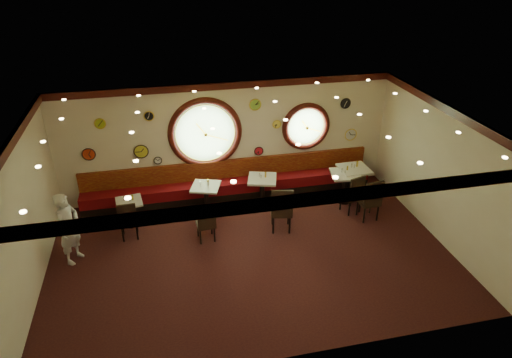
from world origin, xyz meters
The scene contains 55 objects.
floor centered at (0.00, 0.00, 0.00)m, with size 9.00×6.00×0.00m, color black.
ceiling centered at (0.00, 0.00, 3.20)m, with size 9.00×6.00×0.02m, color gold.
wall_back centered at (0.00, 3.00, 1.60)m, with size 9.00×0.02×3.20m, color beige.
wall_front centered at (0.00, -3.00, 1.60)m, with size 9.00×0.02×3.20m, color beige.
wall_left centered at (-4.50, 0.00, 1.60)m, with size 0.02×6.00×3.20m, color beige.
wall_right centered at (4.50, 0.00, 1.60)m, with size 0.02×6.00×3.20m, color beige.
molding_back centered at (0.00, 2.95, 3.11)m, with size 9.00×0.10×0.18m, color #370E0A.
molding_front centered at (0.00, -2.95, 3.11)m, with size 9.00×0.10×0.18m, color #370E0A.
molding_left centered at (-4.45, 0.00, 3.11)m, with size 0.10×6.00×0.18m, color #370E0A.
molding_right centered at (4.45, 0.00, 3.11)m, with size 0.10×6.00×0.18m, color #370E0A.
banquette_base centered at (0.00, 2.72, 0.10)m, with size 8.00×0.55×0.20m, color black.
banquette_seat centered at (0.00, 2.72, 0.35)m, with size 8.00×0.55×0.30m, color #57070D.
banquette_back centered at (0.00, 2.94, 0.75)m, with size 8.00×0.10×0.55m, color #5B0709.
porthole_left_glass centered at (-0.60, 3.00, 1.85)m, with size 1.66×1.66×0.02m, color #88BE72.
porthole_left_frame centered at (-0.60, 2.98, 1.85)m, with size 1.98×1.98×0.18m, color #370E0A.
porthole_left_ring centered at (-0.60, 2.95, 1.85)m, with size 1.61×1.61×0.03m, color yellow.
porthole_right_glass centered at (2.20, 3.00, 1.80)m, with size 1.10×1.10×0.02m, color #88BE72.
porthole_right_frame centered at (2.20, 2.98, 1.80)m, with size 1.38×1.38×0.18m, color #370E0A.
porthole_right_ring centered at (2.20, 2.95, 1.80)m, with size 1.09×1.09×0.03m, color yellow.
wall_clock_0 centered at (-1.90, 2.96, 1.20)m, with size 0.20×0.20×0.03m, color white.
wall_clock_1 centered at (-3.60, 2.96, 1.55)m, with size 0.32×0.32×0.03m, color red.
wall_clock_2 centered at (3.55, 2.96, 1.45)m, with size 0.34×0.34×0.03m, color silver.
wall_clock_3 centered at (0.75, 2.96, 2.55)m, with size 0.30×0.30×0.03m, color #86C13C.
wall_clock_4 centered at (-2.00, 2.96, 2.45)m, with size 0.24×0.24×0.03m, color black.
wall_clock_5 centered at (-3.20, 2.96, 2.35)m, with size 0.26×0.26×0.03m, color #ADC627.
wall_clock_6 centered at (0.85, 2.96, 1.20)m, with size 0.24×0.24×0.03m, color red.
wall_clock_7 centered at (-2.30, 2.96, 1.50)m, with size 0.36×0.36×0.03m, color yellow.
wall_clock_8 centered at (1.35, 2.96, 1.95)m, with size 0.22×0.22×0.03m, color #FFE754.
wall_clock_9 centered at (3.30, 2.96, 2.40)m, with size 0.28×0.28×0.03m, color black.
table_a centered at (-2.69, 1.86, 0.43)m, with size 0.69×0.69×0.69m.
table_b centered at (-0.76, 2.07, 0.49)m, with size 0.89×0.89×0.77m.
table_c centered at (0.75, 2.08, 0.51)m, with size 0.91×0.91×0.81m.
table_d centered at (2.99, 1.81, 0.53)m, with size 0.87×0.87×0.84m.
table_e centered at (3.32, 2.02, 0.54)m, with size 0.80×0.80×0.86m.
chair_a centered at (-2.71, 1.22, 0.58)m, with size 0.44×0.44×0.63m.
chair_b centered at (-0.92, 0.72, 0.59)m, with size 0.46×0.46×0.64m.
chair_c centered at (0.91, 0.74, 0.69)m, with size 0.60×0.60×0.75m.
chair_d centered at (2.97, 1.17, 0.62)m, with size 0.56×0.56×0.67m.
chair_e centered at (3.25, 0.74, 0.66)m, with size 0.51×0.51×0.71m.
condiment_a_salt centered at (-2.80, 1.92, 0.74)m, with size 0.04×0.04×0.11m, color silver.
condiment_b_salt centered at (-0.89, 2.14, 0.82)m, with size 0.04×0.04×0.10m, color silver.
condiment_c_salt centered at (0.69, 2.18, 0.86)m, with size 0.03×0.03×0.09m, color silver.
condiment_d_salt centered at (2.91, 1.91, 0.89)m, with size 0.04×0.04×0.11m, color silver.
condiment_a_pepper centered at (-2.66, 1.84, 0.74)m, with size 0.04×0.04×0.11m, color silver.
condiment_b_pepper centered at (-0.69, 2.07, 0.82)m, with size 0.04×0.04×0.11m, color silver.
condiment_c_pepper centered at (0.72, 2.09, 0.86)m, with size 0.03×0.03×0.09m, color silver.
condiment_d_pepper centered at (2.96, 1.81, 0.88)m, with size 0.03×0.03×0.09m, color silver.
condiment_a_bottle centered at (-2.60, 1.89, 0.76)m, with size 0.04×0.04×0.14m, color gold.
condiment_b_bottle centered at (-0.69, 2.10, 0.85)m, with size 0.05×0.05×0.16m, color gold.
condiment_c_bottle centered at (0.84, 2.12, 0.89)m, with size 0.05×0.05×0.15m, color gold.
condiment_d_bottle centered at (3.09, 1.95, 0.91)m, with size 0.04×0.04×0.14m, color gold.
condiment_e_salt centered at (3.26, 2.07, 0.92)m, with size 0.04×0.04×0.11m, color silver.
condiment_e_pepper centered at (3.33, 2.03, 0.91)m, with size 0.03×0.03×0.10m, color silver.
condiment_e_bottle centered at (3.43, 2.09, 0.94)m, with size 0.05×0.05×0.17m, color gold.
waiter centered at (-3.91, 0.66, 0.85)m, with size 0.62×0.40×1.69m, color silver.
Camera 1 is at (-1.74, -8.28, 6.42)m, focal length 32.00 mm.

